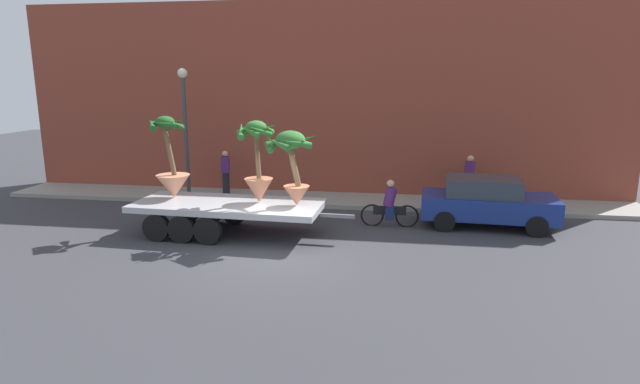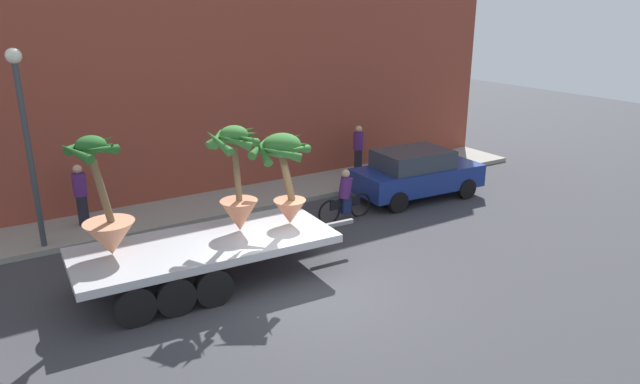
% 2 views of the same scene
% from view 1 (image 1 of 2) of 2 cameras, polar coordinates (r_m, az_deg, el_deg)
% --- Properties ---
extents(ground_plane, '(60.00, 60.00, 0.00)m').
position_cam_1_polar(ground_plane, '(14.04, -5.18, -6.78)').
color(ground_plane, '#38383D').
extents(sidewalk, '(24.00, 2.20, 0.15)m').
position_cam_1_polar(sidewalk, '(19.76, -0.95, -0.81)').
color(sidewalk, gray).
rests_on(sidewalk, ground).
extents(building_facade, '(24.00, 1.20, 7.55)m').
position_cam_1_polar(building_facade, '(20.92, -0.20, 10.17)').
color(building_facade, brown).
rests_on(building_facade, ground).
extents(flatbed_trailer, '(6.68, 2.55, 0.98)m').
position_cam_1_polar(flatbed_trailer, '(15.82, -10.96, -1.87)').
color(flatbed_trailer, '#B7BABF').
rests_on(flatbed_trailer, ground).
extents(potted_palm_rear, '(1.30, 1.21, 2.53)m').
position_cam_1_polar(potted_palm_rear, '(16.56, -16.13, 2.42)').
color(potted_palm_rear, tan).
rests_on(potted_palm_rear, flatbed_trailer).
extents(potted_palm_middle, '(1.28, 1.26, 2.44)m').
position_cam_1_polar(potted_palm_middle, '(15.37, -6.91, 2.99)').
color(potted_palm_middle, '#C17251').
rests_on(potted_palm_middle, flatbed_trailer).
extents(potted_palm_front, '(1.61, 1.63, 2.18)m').
position_cam_1_polar(potted_palm_front, '(14.88, -3.08, 3.54)').
color(potted_palm_front, '#C17251').
rests_on(potted_palm_front, flatbed_trailer).
extents(cyclist, '(1.84, 0.35, 1.54)m').
position_cam_1_polar(cyclist, '(16.45, 7.74, -1.53)').
color(cyclist, black).
rests_on(cyclist, ground).
extents(parked_car, '(4.21, 2.07, 1.58)m').
position_cam_1_polar(parked_car, '(17.07, 17.94, -0.98)').
color(parked_car, navy).
rests_on(parked_car, ground).
extents(pedestrian_near_gate, '(0.36, 0.36, 1.71)m').
position_cam_1_polar(pedestrian_near_gate, '(19.78, 16.21, 1.56)').
color(pedestrian_near_gate, black).
rests_on(pedestrian_near_gate, sidewalk).
extents(pedestrian_far_left, '(0.36, 0.36, 1.71)m').
position_cam_1_polar(pedestrian_far_left, '(20.56, -10.41, 2.26)').
color(pedestrian_far_left, black).
rests_on(pedestrian_far_left, sidewalk).
extents(street_lamp, '(0.36, 0.36, 4.83)m').
position_cam_1_polar(street_lamp, '(19.83, -14.74, 8.06)').
color(street_lamp, '#383D42').
rests_on(street_lamp, sidewalk).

